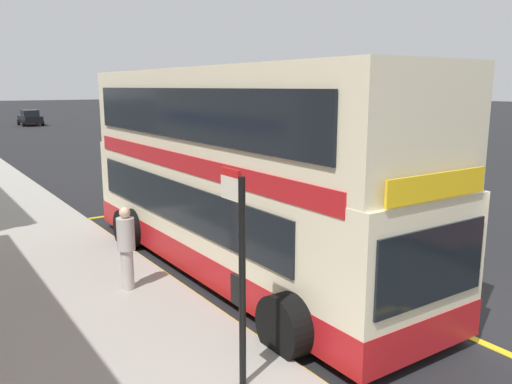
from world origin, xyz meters
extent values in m
plane|color=black|center=(0.00, 32.00, 0.00)|extent=(260.00, 260.00, 0.00)
cube|color=beige|center=(-2.45, 4.72, 1.35)|extent=(2.54, 10.34, 2.30)
cube|color=beige|center=(-2.45, 4.72, 3.45)|extent=(2.52, 10.13, 1.90)
cube|color=red|center=(-2.45, 4.72, 0.50)|extent=(2.56, 10.36, 0.60)
cube|color=#B2191E|center=(-2.45, 4.72, 2.52)|extent=(2.57, 9.51, 0.36)
cube|color=black|center=(-3.74, 5.12, 1.65)|extent=(0.04, 8.27, 0.90)
cube|color=black|center=(-3.74, 4.72, 3.50)|extent=(0.04, 9.10, 1.00)
cube|color=black|center=(-2.45, -0.47, 1.60)|extent=(2.24, 0.04, 1.10)
cube|color=yellow|center=(-2.45, -0.47, 2.72)|extent=(2.03, 0.04, 0.36)
cylinder|color=black|center=(-3.81, 1.00, 0.50)|extent=(0.56, 1.00, 1.00)
cylinder|color=black|center=(-1.09, 1.00, 0.50)|extent=(0.56, 1.00, 1.00)
cylinder|color=black|center=(-3.81, 7.56, 0.50)|extent=(0.56, 1.00, 1.00)
cylinder|color=black|center=(-1.09, 7.56, 0.50)|extent=(0.56, 1.00, 1.00)
cube|color=gold|center=(-3.92, 4.43, 0.01)|extent=(0.16, 13.51, 0.01)
cube|color=gold|center=(-1.01, 4.43, 0.01)|extent=(0.16, 13.51, 0.01)
cube|color=gold|center=(-2.46, 11.11, 0.01)|extent=(3.07, 0.16, 0.01)
cylinder|color=black|center=(-4.95, 0.50, 1.54)|extent=(0.09, 0.09, 2.81)
cube|color=silver|center=(-4.95, 0.76, 2.77)|extent=(0.05, 0.42, 0.30)
cube|color=red|center=(-4.95, 0.76, 2.97)|extent=(0.05, 0.42, 0.10)
cube|color=black|center=(-4.95, 0.60, 1.44)|extent=(0.06, 0.28, 0.40)
cube|color=black|center=(2.93, 54.16, 0.66)|extent=(1.76, 4.20, 0.72)
cube|color=black|center=(2.93, 54.06, 1.32)|extent=(1.52, 1.90, 0.60)
cylinder|color=black|center=(1.99, 55.46, 0.30)|extent=(0.22, 0.60, 0.60)
cylinder|color=black|center=(3.86, 55.46, 0.30)|extent=(0.22, 0.60, 0.60)
cylinder|color=black|center=(1.99, 52.86, 0.30)|extent=(0.22, 0.60, 0.60)
cylinder|color=black|center=(3.86, 52.86, 0.30)|extent=(0.22, 0.60, 0.60)
cylinder|color=#B7B2AD|center=(-4.99, 4.60, 0.54)|extent=(0.24, 0.24, 0.80)
cylinder|color=#B7B2AD|center=(-4.99, 4.60, 1.25)|extent=(0.34, 0.34, 0.63)
sphere|color=beige|center=(-4.99, 4.60, 1.68)|extent=(0.21, 0.21, 0.21)
camera|label=1|loc=(-8.32, -4.78, 4.03)|focal=36.58mm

